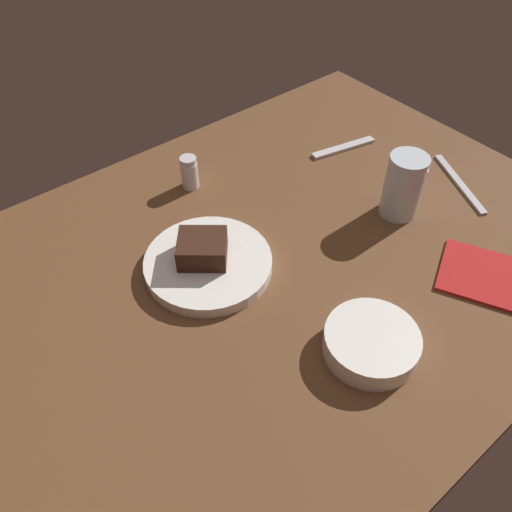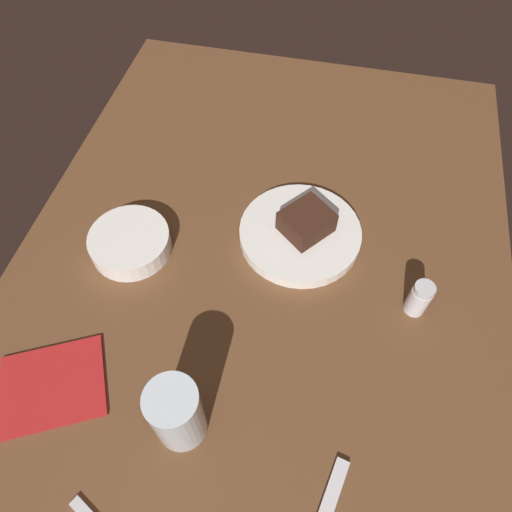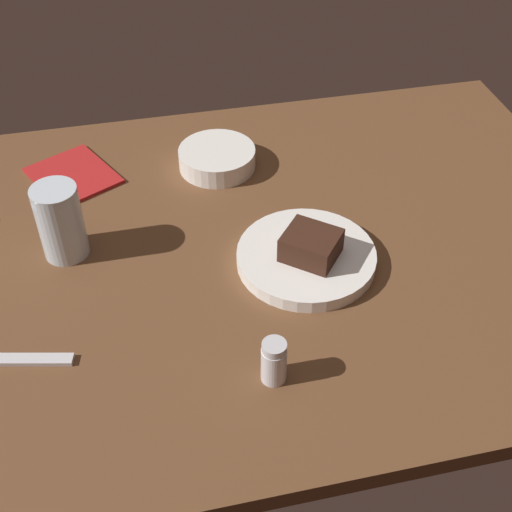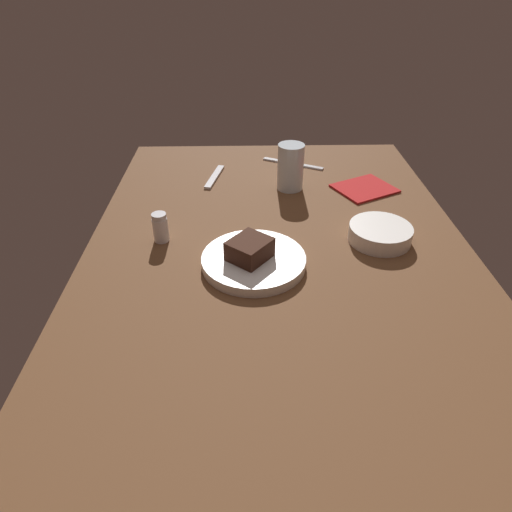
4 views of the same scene
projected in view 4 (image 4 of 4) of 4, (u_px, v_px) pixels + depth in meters
dining_table at (278, 250)px, 99.91cm from camera, size 120.00×84.00×3.00cm
dessert_plate at (254, 261)px, 92.09cm from camera, size 21.31×21.31×2.12cm
chocolate_cake_slice at (250, 249)px, 90.01cm from camera, size 10.54×10.41×4.11cm
salt_shaker at (160, 228)px, 98.71cm from camera, size 3.36×3.36×6.68cm
water_glass at (291, 167)px, 118.89cm from camera, size 6.93×6.93×12.20cm
side_bowl at (380, 234)px, 99.44cm from camera, size 13.78×13.78×3.64cm
dessert_spoon at (215, 177)px, 127.49cm from camera, size 15.03×5.00×0.70cm
butter_knife at (293, 164)px, 135.54cm from camera, size 9.75×17.62×0.50cm
folded_napkin at (364, 188)px, 121.46cm from camera, size 17.74×18.76×0.60cm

